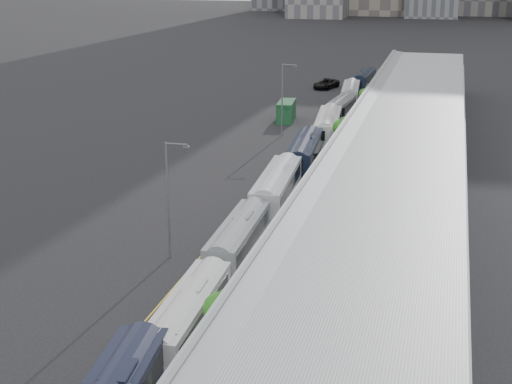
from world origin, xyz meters
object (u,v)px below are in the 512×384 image
(street_lamp_far, at_px, (283,95))
(bus_7, at_px, (339,113))
(bus_3, at_px, (239,245))
(bus_6, at_px, (328,131))
(bus_9, at_px, (364,82))
(bus_5, at_px, (305,158))
(street_lamp_near, at_px, (169,193))
(shipping_container, at_px, (286,111))
(bus_2, at_px, (188,324))
(suv, at_px, (326,84))
(bus_8, at_px, (350,97))
(bus_4, at_px, (277,194))

(street_lamp_far, bearing_deg, bus_7, 57.97)
(bus_3, xyz_separation_m, bus_6, (0.37, 42.56, 0.17))
(bus_9, bearing_deg, bus_3, -87.58)
(bus_7, bearing_deg, bus_5, -84.71)
(bus_3, distance_m, bus_7, 55.77)
(bus_9, bearing_deg, street_lamp_near, -91.35)
(shipping_container, bearing_deg, bus_2, -87.95)
(bus_2, height_order, bus_9, bus_2)
(bus_6, height_order, suv, bus_6)
(bus_5, relative_size, shipping_container, 2.29)
(bus_7, height_order, bus_9, bus_7)
(bus_7, xyz_separation_m, bus_9, (0.20, 29.49, -0.04))
(bus_7, bearing_deg, bus_9, 94.74)
(bus_6, height_order, shipping_container, bus_6)
(street_lamp_far, bearing_deg, suv, 90.82)
(bus_3, xyz_separation_m, street_lamp_near, (-5.62, -0.16, 3.97))
(bus_6, relative_size, street_lamp_near, 1.47)
(bus_8, height_order, suv, bus_8)
(bus_5, relative_size, bus_8, 1.07)
(bus_8, distance_m, street_lamp_far, 24.27)
(bus_2, xyz_separation_m, bus_9, (-0.41, 99.28, -0.05))
(bus_5, bearing_deg, bus_2, -93.33)
(bus_4, relative_size, bus_5, 1.02)
(bus_8, bearing_deg, shipping_container, -125.07)
(bus_4, bearing_deg, bus_9, 86.89)
(bus_3, relative_size, street_lamp_far, 1.30)
(bus_8, bearing_deg, bus_4, -95.09)
(bus_3, bearing_deg, suv, 93.07)
(bus_3, xyz_separation_m, suv, (-6.85, 85.81, -0.67))
(bus_2, bearing_deg, bus_8, 88.68)
(bus_2, xyz_separation_m, bus_3, (-0.55, 14.02, 0.02))
(bus_4, bearing_deg, bus_6, 86.32)
(bus_9, bearing_deg, suv, 178.00)
(bus_2, relative_size, shipping_container, 2.07)
(bus_2, height_order, bus_8, bus_8)
(shipping_container, bearing_deg, bus_5, -78.72)
(bus_4, bearing_deg, street_lamp_far, 98.07)
(bus_7, bearing_deg, bus_6, -83.02)
(bus_7, bearing_deg, bus_3, -84.81)
(bus_7, bearing_deg, bus_2, -84.37)
(bus_6, distance_m, suv, 43.86)
(bus_9, bearing_deg, bus_6, -87.18)
(bus_5, bearing_deg, bus_8, 86.22)
(bus_4, height_order, bus_5, bus_4)
(bus_5, distance_m, shipping_container, 28.44)
(bus_8, distance_m, shipping_container, 15.55)
(bus_6, relative_size, bus_9, 1.17)
(bus_5, relative_size, suv, 2.16)
(shipping_container, bearing_deg, street_lamp_near, -92.53)
(bus_5, height_order, bus_7, bus_5)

